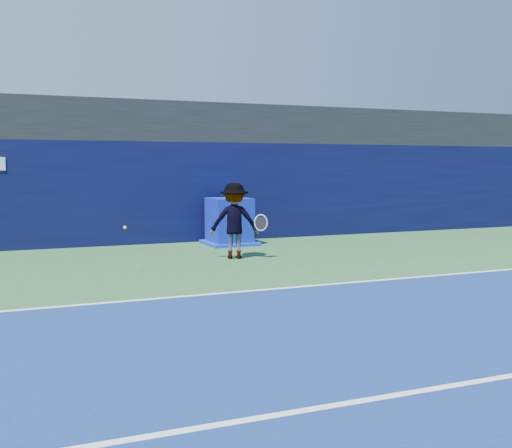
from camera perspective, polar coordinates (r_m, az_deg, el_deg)
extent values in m
plane|color=#2B5F32|center=(8.04, 9.46, -10.83)|extent=(80.00, 80.00, 0.00)
cube|color=white|center=(10.65, 1.27, -6.56)|extent=(24.00, 0.10, 0.01)
cube|color=white|center=(6.48, 18.70, -15.13)|extent=(24.00, 0.10, 0.01)
cube|color=black|center=(18.60, -8.71, 9.79)|extent=(36.00, 3.00, 1.20)
cube|color=#090B33|center=(17.60, -7.92, 3.19)|extent=(36.00, 1.00, 3.00)
cube|color=#0C1DB3|center=(16.69, -2.67, 0.28)|extent=(1.21, 1.21, 1.36)
cube|color=#0E35C5|center=(16.77, -2.66, -1.88)|extent=(1.51, 1.51, 0.09)
imported|color=silver|center=(14.12, -2.18, 0.32)|extent=(1.37, 1.04, 1.87)
cylinder|color=black|center=(14.07, -0.11, -0.88)|extent=(0.09, 0.17, 0.30)
torus|color=silver|center=(14.05, 0.49, 0.14)|extent=(0.34, 0.19, 0.34)
cylinder|color=black|center=(14.05, 0.49, 0.14)|extent=(0.29, 0.15, 0.28)
sphere|color=#BBE919|center=(12.31, -12.98, -0.34)|extent=(0.07, 0.07, 0.07)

